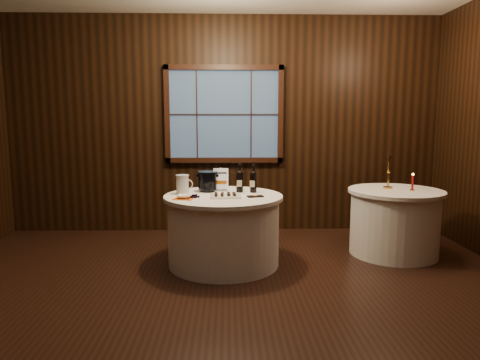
{
  "coord_description": "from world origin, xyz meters",
  "views": [
    {
      "loc": [
        0.05,
        -3.54,
        1.57
      ],
      "look_at": [
        0.18,
        0.9,
        0.95
      ],
      "focal_mm": 32.0,
      "sensor_mm": 36.0,
      "label": 1
    }
  ],
  "objects_px": {
    "grape_bunch": "(195,196)",
    "cracker_bowl": "(184,197)",
    "main_table": "(224,230)",
    "ice_bucket": "(207,181)",
    "sign_stand": "(221,183)",
    "chocolate_box": "(255,196)",
    "brass_candlestick": "(388,177)",
    "port_bottle_left": "(240,180)",
    "port_bottle_right": "(253,180)",
    "red_candle": "(412,184)",
    "chocolate_plate": "(225,196)",
    "glass_pitcher": "(183,184)",
    "side_table": "(394,222)"
  },
  "relations": [
    {
      "from": "side_table",
      "to": "sign_stand",
      "type": "xyz_separation_m",
      "value": [
        -2.03,
        -0.05,
        0.47
      ]
    },
    {
      "from": "port_bottle_right",
      "to": "brass_candlestick",
      "type": "xyz_separation_m",
      "value": [
        1.61,
        0.23,
        0.0
      ]
    },
    {
      "from": "ice_bucket",
      "to": "cracker_bowl",
      "type": "xyz_separation_m",
      "value": [
        -0.22,
        -0.43,
        -0.1
      ]
    },
    {
      "from": "sign_stand",
      "to": "chocolate_box",
      "type": "relative_size",
      "value": 1.63
    },
    {
      "from": "cracker_bowl",
      "to": "brass_candlestick",
      "type": "distance_m",
      "value": 2.42
    },
    {
      "from": "grape_bunch",
      "to": "port_bottle_left",
      "type": "bearing_deg",
      "value": 36.64
    },
    {
      "from": "main_table",
      "to": "brass_candlestick",
      "type": "distance_m",
      "value": 2.05
    },
    {
      "from": "port_bottle_left",
      "to": "cracker_bowl",
      "type": "height_order",
      "value": "port_bottle_left"
    },
    {
      "from": "main_table",
      "to": "red_candle",
      "type": "relative_size",
      "value": 6.34
    },
    {
      "from": "brass_candlestick",
      "to": "chocolate_plate",
      "type": "bearing_deg",
      "value": -164.52
    },
    {
      "from": "main_table",
      "to": "red_candle",
      "type": "xyz_separation_m",
      "value": [
        2.16,
        0.23,
        0.46
      ]
    },
    {
      "from": "cracker_bowl",
      "to": "side_table",
      "type": "bearing_deg",
      "value": 11.67
    },
    {
      "from": "port_bottle_left",
      "to": "chocolate_box",
      "type": "xyz_separation_m",
      "value": [
        0.16,
        -0.31,
        -0.13
      ]
    },
    {
      "from": "port_bottle_left",
      "to": "chocolate_plate",
      "type": "height_order",
      "value": "port_bottle_left"
    },
    {
      "from": "ice_bucket",
      "to": "red_candle",
      "type": "relative_size",
      "value": 1.13
    },
    {
      "from": "main_table",
      "to": "side_table",
      "type": "distance_m",
      "value": 2.02
    },
    {
      "from": "port_bottle_right",
      "to": "glass_pitcher",
      "type": "bearing_deg",
      "value": -154.44
    },
    {
      "from": "sign_stand",
      "to": "chocolate_box",
      "type": "distance_m",
      "value": 0.53
    },
    {
      "from": "sign_stand",
      "to": "glass_pitcher",
      "type": "distance_m",
      "value": 0.44
    },
    {
      "from": "main_table",
      "to": "chocolate_plate",
      "type": "height_order",
      "value": "chocolate_plate"
    },
    {
      "from": "grape_bunch",
      "to": "brass_candlestick",
      "type": "bearing_deg",
      "value": 14.22
    },
    {
      "from": "ice_bucket",
      "to": "red_candle",
      "type": "bearing_deg",
      "value": -0.12
    },
    {
      "from": "side_table",
      "to": "red_candle",
      "type": "xyz_separation_m",
      "value": [
        0.16,
        -0.07,
        0.46
      ]
    },
    {
      "from": "main_table",
      "to": "port_bottle_left",
      "type": "xyz_separation_m",
      "value": [
        0.18,
        0.19,
        0.52
      ]
    },
    {
      "from": "port_bottle_right",
      "to": "grape_bunch",
      "type": "bearing_deg",
      "value": -131.18
    },
    {
      "from": "chocolate_plate",
      "to": "grape_bunch",
      "type": "bearing_deg",
      "value": -173.55
    },
    {
      "from": "main_table",
      "to": "glass_pitcher",
      "type": "relative_size",
      "value": 6.12
    },
    {
      "from": "red_candle",
      "to": "sign_stand",
      "type": "bearing_deg",
      "value": 179.44
    },
    {
      "from": "glass_pitcher",
      "to": "cracker_bowl",
      "type": "distance_m",
      "value": 0.31
    },
    {
      "from": "ice_bucket",
      "to": "main_table",
      "type": "bearing_deg",
      "value": -52.47
    },
    {
      "from": "port_bottle_right",
      "to": "red_candle",
      "type": "height_order",
      "value": "port_bottle_right"
    },
    {
      "from": "main_table",
      "to": "ice_bucket",
      "type": "bearing_deg",
      "value": 127.53
    },
    {
      "from": "grape_bunch",
      "to": "cracker_bowl",
      "type": "height_order",
      "value": "cracker_bowl"
    },
    {
      "from": "sign_stand",
      "to": "port_bottle_right",
      "type": "xyz_separation_m",
      "value": [
        0.36,
        -0.09,
        0.05
      ]
    },
    {
      "from": "port_bottle_left",
      "to": "chocolate_box",
      "type": "height_order",
      "value": "port_bottle_left"
    },
    {
      "from": "chocolate_box",
      "to": "red_candle",
      "type": "bearing_deg",
      "value": -1.73
    },
    {
      "from": "port_bottle_right",
      "to": "chocolate_box",
      "type": "height_order",
      "value": "port_bottle_right"
    },
    {
      "from": "cracker_bowl",
      "to": "brass_candlestick",
      "type": "height_order",
      "value": "brass_candlestick"
    },
    {
      "from": "red_candle",
      "to": "side_table",
      "type": "bearing_deg",
      "value": 156.96
    },
    {
      "from": "chocolate_box",
      "to": "red_candle",
      "type": "relative_size",
      "value": 0.83
    },
    {
      "from": "cracker_bowl",
      "to": "ice_bucket",
      "type": "bearing_deg",
      "value": 62.86
    },
    {
      "from": "port_bottle_right",
      "to": "grape_bunch",
      "type": "xyz_separation_m",
      "value": [
        -0.63,
        -0.33,
        -0.12
      ]
    },
    {
      "from": "main_table",
      "to": "chocolate_box",
      "type": "relative_size",
      "value": 7.67
    },
    {
      "from": "main_table",
      "to": "chocolate_plate",
      "type": "bearing_deg",
      "value": -80.21
    },
    {
      "from": "red_candle",
      "to": "ice_bucket",
      "type": "bearing_deg",
      "value": 179.88
    },
    {
      "from": "sign_stand",
      "to": "port_bottle_right",
      "type": "relative_size",
      "value": 0.85
    },
    {
      "from": "brass_candlestick",
      "to": "sign_stand",
      "type": "bearing_deg",
      "value": -175.78
    },
    {
      "from": "red_candle",
      "to": "port_bottle_left",
      "type": "bearing_deg",
      "value": -178.69
    },
    {
      "from": "glass_pitcher",
      "to": "side_table",
      "type": "bearing_deg",
      "value": 18.14
    },
    {
      "from": "port_bottle_left",
      "to": "brass_candlestick",
      "type": "distance_m",
      "value": 1.77
    }
  ]
}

